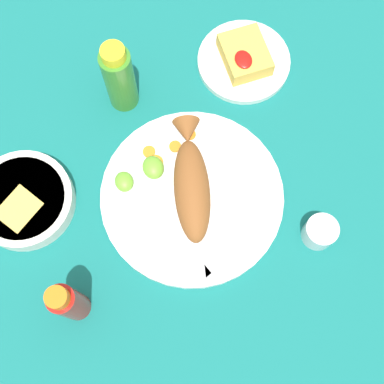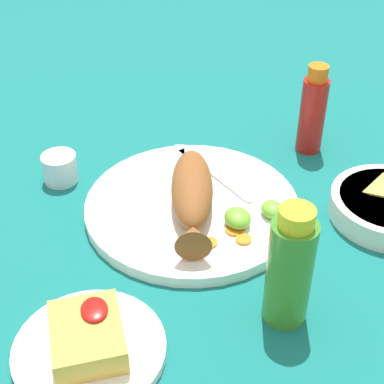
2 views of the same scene
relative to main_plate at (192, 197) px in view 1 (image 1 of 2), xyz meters
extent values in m
plane|color=#146B66|center=(0.00, 0.00, -0.01)|extent=(4.00, 4.00, 0.00)
cylinder|color=white|center=(0.00, 0.00, 0.00)|extent=(0.33, 0.33, 0.02)
ellipsoid|color=brown|center=(0.00, 0.00, 0.04)|extent=(0.20, 0.11, 0.06)
cone|color=brown|center=(-0.11, 0.03, 0.04)|extent=(0.05, 0.06, 0.05)
cube|color=silver|center=(0.04, 0.01, 0.01)|extent=(0.11, 0.03, 0.00)
cube|color=silver|center=(0.13, -0.01, 0.01)|extent=(0.07, 0.03, 0.00)
cube|color=silver|center=(0.03, -0.07, 0.01)|extent=(0.11, 0.05, 0.00)
cube|color=silver|center=(0.12, -0.03, 0.01)|extent=(0.07, 0.04, 0.00)
cylinder|color=orange|center=(-0.11, 0.03, 0.01)|extent=(0.02, 0.02, 0.00)
cylinder|color=orange|center=(-0.10, 0.00, 0.01)|extent=(0.02, 0.02, 0.00)
cylinder|color=orange|center=(-0.10, -0.05, 0.01)|extent=(0.02, 0.02, 0.00)
cylinder|color=orange|center=(-0.08, -0.04, 0.01)|extent=(0.03, 0.03, 0.00)
ellipsoid|color=#6BB233|center=(-0.07, -0.05, 0.02)|extent=(0.05, 0.04, 0.02)
ellipsoid|color=#6BB233|center=(-0.06, -0.11, 0.02)|extent=(0.04, 0.03, 0.02)
cylinder|color=#B21914|center=(0.12, -0.25, 0.06)|extent=(0.05, 0.05, 0.14)
cylinder|color=orange|center=(0.12, -0.25, 0.14)|extent=(0.03, 0.03, 0.03)
cylinder|color=#3D8428|center=(-0.23, -0.06, 0.07)|extent=(0.06, 0.06, 0.15)
cylinder|color=yellow|center=(-0.23, -0.06, 0.15)|extent=(0.04, 0.04, 0.02)
cylinder|color=silver|center=(0.14, 0.19, 0.02)|extent=(0.06, 0.06, 0.05)
cylinder|color=white|center=(0.14, 0.19, 0.00)|extent=(0.05, 0.05, 0.02)
cylinder|color=white|center=(-0.23, 0.19, 0.00)|extent=(0.18, 0.18, 0.01)
cube|color=gold|center=(-0.23, 0.19, 0.02)|extent=(0.10, 0.08, 0.04)
ellipsoid|color=#AD140F|center=(-0.21, 0.17, 0.04)|extent=(0.04, 0.03, 0.01)
cylinder|color=white|center=(-0.09, -0.29, 0.01)|extent=(0.18, 0.18, 0.04)
cylinder|color=olive|center=(-0.09, -0.29, 0.02)|extent=(0.16, 0.16, 0.01)
cube|color=gold|center=(-0.05, -0.29, 0.03)|extent=(0.10, 0.10, 0.02)
camera|label=1|loc=(0.27, -0.09, 0.93)|focal=50.00mm
camera|label=2|loc=(-0.70, 0.18, 0.57)|focal=55.00mm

